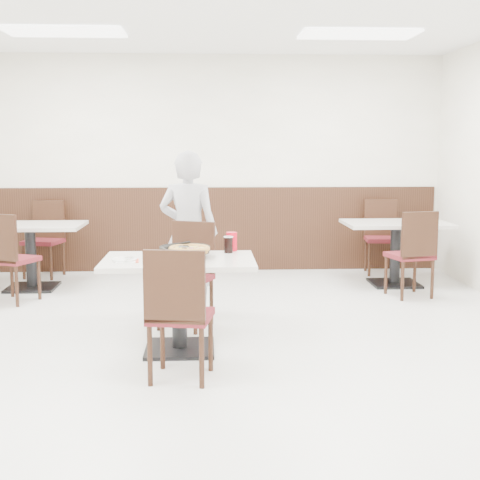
{
  "coord_description": "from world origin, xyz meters",
  "views": [
    {
      "loc": [
        -0.09,
        -5.26,
        1.64
      ],
      "look_at": [
        0.17,
        -0.3,
        0.94
      ],
      "focal_mm": 50.0,
      "sensor_mm": 36.0,
      "label": 1
    }
  ],
  "objects_px": {
    "bg_chair_left_near": "(13,257)",
    "bg_chair_left_far": "(43,240)",
    "cola_glass": "(228,245)",
    "bg_chair_right_far": "(382,237)",
    "red_cup": "(232,241)",
    "diner_person": "(189,233)",
    "main_table": "(179,305)",
    "chair_near": "(181,313)",
    "chair_far": "(185,276)",
    "pizza_pan": "(185,252)",
    "side_plate": "(124,260)",
    "pizza": "(189,251)",
    "bg_chair_right_near": "(410,254)",
    "bg_table_left": "(31,257)",
    "bg_table_right": "(395,253)"
  },
  "relations": [
    {
      "from": "chair_far",
      "to": "main_table",
      "type": "bearing_deg",
      "value": 111.32
    },
    {
      "from": "chair_near",
      "to": "main_table",
      "type": "bearing_deg",
      "value": 103.31
    },
    {
      "from": "chair_far",
      "to": "bg_chair_right_far",
      "type": "xyz_separation_m",
      "value": [
        2.45,
        2.45,
        0.0
      ]
    },
    {
      "from": "chair_near",
      "to": "bg_chair_right_far",
      "type": "relative_size",
      "value": 1.0
    },
    {
      "from": "pizza",
      "to": "cola_glass",
      "type": "relative_size",
      "value": 2.31
    },
    {
      "from": "diner_person",
      "to": "bg_chair_left_far",
      "type": "xyz_separation_m",
      "value": [
        -1.87,
        1.91,
        -0.32
      ]
    },
    {
      "from": "chair_far",
      "to": "pizza_pan",
      "type": "bearing_deg",
      "value": 115.42
    },
    {
      "from": "bg_chair_left_far",
      "to": "side_plate",
      "type": "bearing_deg",
      "value": 126.37
    },
    {
      "from": "cola_glass",
      "to": "bg_chair_left_far",
      "type": "xyz_separation_m",
      "value": [
        -2.22,
        2.87,
        -0.34
      ]
    },
    {
      "from": "pizza_pan",
      "to": "bg_chair_left_far",
      "type": "xyz_separation_m",
      "value": [
        -1.87,
        3.07,
        -0.32
      ]
    },
    {
      "from": "side_plate",
      "to": "diner_person",
      "type": "relative_size",
      "value": 0.12
    },
    {
      "from": "side_plate",
      "to": "bg_table_right",
      "type": "distance_m",
      "value": 3.84
    },
    {
      "from": "red_cup",
      "to": "bg_table_left",
      "type": "xyz_separation_m",
      "value": [
        -2.23,
        2.07,
        -0.45
      ]
    },
    {
      "from": "bg_chair_left_far",
      "to": "bg_chair_right_near",
      "type": "height_order",
      "value": "same"
    },
    {
      "from": "red_cup",
      "to": "bg_chair_right_near",
      "type": "relative_size",
      "value": 0.17
    },
    {
      "from": "side_plate",
      "to": "cola_glass",
      "type": "bearing_deg",
      "value": 22.63
    },
    {
      "from": "cola_glass",
      "to": "bg_chair_right_far",
      "type": "height_order",
      "value": "bg_chair_right_far"
    },
    {
      "from": "pizza",
      "to": "bg_table_right",
      "type": "bearing_deg",
      "value": 45.88
    },
    {
      "from": "red_cup",
      "to": "bg_table_right",
      "type": "xyz_separation_m",
      "value": [
        2.02,
        2.07,
        -0.45
      ]
    },
    {
      "from": "cola_glass",
      "to": "bg_chair_left_near",
      "type": "height_order",
      "value": "bg_chair_left_near"
    },
    {
      "from": "pizza",
      "to": "bg_chair_right_near",
      "type": "height_order",
      "value": "bg_chair_right_near"
    },
    {
      "from": "bg_chair_left_near",
      "to": "bg_table_right",
      "type": "distance_m",
      "value": 4.32
    },
    {
      "from": "bg_chair_right_near",
      "to": "bg_chair_right_far",
      "type": "distance_m",
      "value": 1.31
    },
    {
      "from": "bg_table_right",
      "to": "red_cup",
      "type": "bearing_deg",
      "value": -134.25
    },
    {
      "from": "pizza",
      "to": "bg_chair_right_near",
      "type": "distance_m",
      "value": 2.99
    },
    {
      "from": "bg_chair_right_near",
      "to": "side_plate",
      "type": "bearing_deg",
      "value": -159.5
    },
    {
      "from": "chair_near",
      "to": "cola_glass",
      "type": "distance_m",
      "value": 1.06
    },
    {
      "from": "main_table",
      "to": "bg_chair_left_far",
      "type": "bearing_deg",
      "value": 120.05
    },
    {
      "from": "side_plate",
      "to": "bg_table_left",
      "type": "distance_m",
      "value": 2.89
    },
    {
      "from": "red_cup",
      "to": "bg_chair_left_near",
      "type": "relative_size",
      "value": 0.17
    },
    {
      "from": "main_table",
      "to": "pizza",
      "type": "height_order",
      "value": "pizza"
    },
    {
      "from": "pizza",
      "to": "bg_chair_left_near",
      "type": "height_order",
      "value": "bg_chair_left_near"
    },
    {
      "from": "side_plate",
      "to": "bg_table_left",
      "type": "height_order",
      "value": "side_plate"
    },
    {
      "from": "bg_chair_left_far",
      "to": "bg_chair_right_far",
      "type": "bearing_deg",
      "value": -167.22
    },
    {
      "from": "chair_far",
      "to": "side_plate",
      "type": "height_order",
      "value": "chair_far"
    },
    {
      "from": "bg_chair_left_far",
      "to": "bg_chair_right_near",
      "type": "relative_size",
      "value": 1.0
    },
    {
      "from": "chair_far",
      "to": "bg_chair_left_near",
      "type": "bearing_deg",
      "value": -7.53
    },
    {
      "from": "chair_near",
      "to": "bg_chair_left_far",
      "type": "height_order",
      "value": "same"
    },
    {
      "from": "chair_far",
      "to": "bg_chair_right_near",
      "type": "height_order",
      "value": "same"
    },
    {
      "from": "chair_near",
      "to": "pizza",
      "type": "relative_size",
      "value": 3.17
    },
    {
      "from": "chair_far",
      "to": "side_plate",
      "type": "xyz_separation_m",
      "value": [
        -0.45,
        -0.76,
        0.28
      ]
    },
    {
      "from": "bg_chair_right_near",
      "to": "bg_chair_left_near",
      "type": "bearing_deg",
      "value": 167.34
    },
    {
      "from": "cola_glass",
      "to": "main_table",
      "type": "bearing_deg",
      "value": -145.78
    },
    {
      "from": "pizza",
      "to": "main_table",
      "type": "bearing_deg",
      "value": -172.24
    },
    {
      "from": "chair_near",
      "to": "bg_table_left",
      "type": "distance_m",
      "value": 3.61
    },
    {
      "from": "bg_table_right",
      "to": "bg_chair_right_near",
      "type": "distance_m",
      "value": 0.63
    },
    {
      "from": "diner_person",
      "to": "bg_chair_right_near",
      "type": "bearing_deg",
      "value": -152.13
    },
    {
      "from": "bg_chair_left_far",
      "to": "cola_glass",
      "type": "bearing_deg",
      "value": 140.61
    },
    {
      "from": "red_cup",
      "to": "diner_person",
      "type": "height_order",
      "value": "diner_person"
    },
    {
      "from": "bg_chair_left_near",
      "to": "bg_chair_left_far",
      "type": "bearing_deg",
      "value": 114.31
    }
  ]
}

